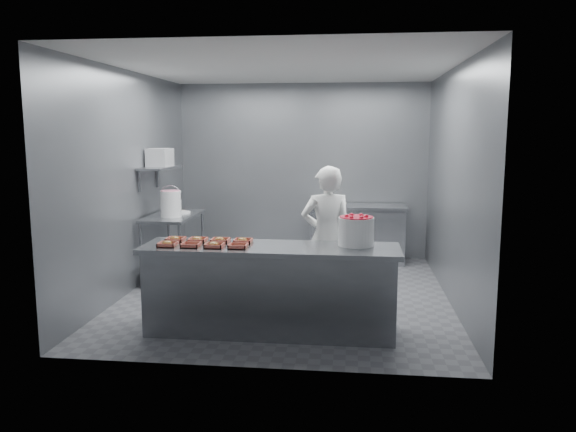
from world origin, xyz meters
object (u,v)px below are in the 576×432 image
Objects in this scene: worker at (327,236)px; appliance at (160,157)px; back_counter at (357,233)px; tray_7 at (243,241)px; tray_3 at (238,246)px; tray_5 at (198,240)px; prep_table at (174,237)px; strawberry_tub at (356,230)px; tray_1 at (191,245)px; tray_2 at (214,245)px; glaze_bucket at (171,203)px; service_counter at (271,289)px; tray_0 at (168,244)px; tray_4 at (175,239)px; tray_6 at (220,240)px.

worker is 2.68m from appliance.
tray_7 is at bearing -111.11° from back_counter.
tray_3 is 0.54m from tray_5.
strawberry_tub is at bearing -35.97° from prep_table.
tray_5 is at bearing -118.36° from back_counter.
tray_2 is (0.24, -0.00, 0.00)m from tray_1.
glaze_bucket is (-0.83, 1.89, 0.17)m from tray_1.
service_counter is 2.56m from prep_table.
back_counter is at bearing 60.29° from tray_0.
tray_3 is at bearing -19.18° from tray_4.
prep_table is 6.40× the size of tray_6.
tray_2 and tray_7 have the same top height.
tray_1 is 1.00× the size of tray_6.
tray_3 is 2.70m from appliance.
strawberry_tub is (-0.04, -3.12, 0.60)m from back_counter.
service_counter is at bearing -49.76° from prep_table.
tray_5 is 1.65m from strawberry_tub.
appliance is at bearing 170.65° from prep_table.
tray_1 reaches higher than service_counter.
tray_0 is 0.25m from tray_4.
worker is at bearing 35.72° from tray_0.
tray_0 reaches higher than back_counter.
tray_5 is at bearing -56.95° from appliance.
tray_2 is 2.58m from appliance.
back_counter is 8.01× the size of tray_3.
tray_4 and tray_6 have the same top height.
worker is at bearing 53.48° from tray_3.
glaze_bucket is at bearing -78.69° from prep_table.
strawberry_tub is at bearing 0.19° from tray_6.
appliance is (-0.79, 2.10, 0.76)m from tray_0.
tray_0 is 0.44× the size of glaze_bucket.
tray_5 is (-0.00, 0.25, 0.00)m from tray_1.
tray_3 is 0.77m from tray_4.
tray_0 is at bearing -90.00° from tray_4.
tray_5 is at bearing 90.69° from tray_1.
worker is (1.07, 1.11, -0.10)m from tray_2.
worker is at bearing -20.12° from glaze_bucket.
tray_6 reaches higher than service_counter.
tray_0 is at bearing -160.74° from tray_7.
tray_0 is 0.52× the size of strawberry_tub.
service_counter is 13.88× the size of tray_0.
tray_1 is at bearing 180.00° from tray_3.
glaze_bucket reaches higher than tray_3.
tray_7 is at bearing 0.00° from tray_5.
tray_5 reaches higher than tray_3.
glaze_bucket is 0.67m from appliance.
appliance is (-1.27, 1.85, 0.76)m from tray_6.
tray_1 is 1.00× the size of tray_2.
appliance is (-2.68, 1.85, 0.63)m from strawberry_tub.
back_counter is 8.01× the size of tray_6.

